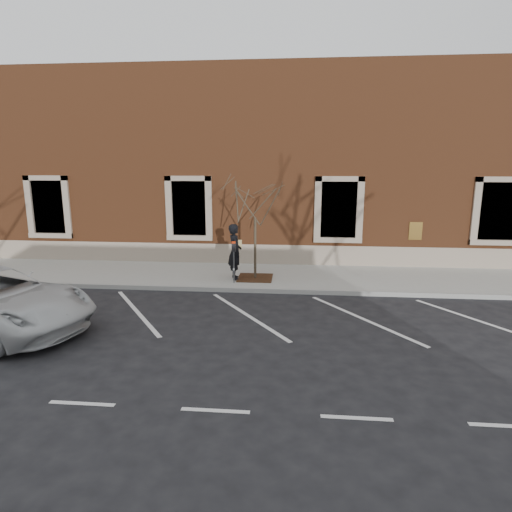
# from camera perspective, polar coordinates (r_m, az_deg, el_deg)

# --- Properties ---
(ground) EXTENTS (120.00, 120.00, 0.00)m
(ground) POSITION_cam_1_polar(r_m,az_deg,el_deg) (14.23, -0.22, -4.84)
(ground) COLOR #28282B
(ground) RESTS_ON ground
(sidewalk_near) EXTENTS (40.00, 3.50, 0.15)m
(sidewalk_near) POSITION_cam_1_polar(r_m,az_deg,el_deg) (15.89, 0.38, -2.74)
(sidewalk_near) COLOR #AEAEA4
(sidewalk_near) RESTS_ON ground
(curb_near) EXTENTS (40.00, 0.12, 0.15)m
(curb_near) POSITION_cam_1_polar(r_m,az_deg,el_deg) (14.16, -0.24, -4.61)
(curb_near) COLOR #9E9E99
(curb_near) RESTS_ON ground
(parking_stripes) EXTENTS (28.00, 4.40, 0.01)m
(parking_stripes) POSITION_cam_1_polar(r_m,az_deg,el_deg) (12.16, -1.23, -7.86)
(parking_stripes) COLOR silver
(parking_stripes) RESTS_ON ground
(building_civic) EXTENTS (40.00, 8.62, 8.00)m
(building_civic) POSITION_cam_1_polar(r_m,az_deg,el_deg) (21.33, 1.81, 11.72)
(building_civic) COLOR brown
(building_civic) RESTS_ON ground
(man) EXTENTS (0.66, 0.82, 1.97)m
(man) POSITION_cam_1_polar(r_m,az_deg,el_deg) (15.08, -2.83, 0.57)
(man) COLOR black
(man) RESTS_ON sidewalk_near
(parking_meter) EXTENTS (0.13, 0.10, 1.45)m
(parking_meter) POSITION_cam_1_polar(r_m,az_deg,el_deg) (14.55, -2.98, 0.24)
(parking_meter) COLOR #595B60
(parking_meter) RESTS_ON sidewalk_near
(tree_grate) EXTENTS (1.22, 1.22, 0.03)m
(tree_grate) POSITION_cam_1_polar(r_m,az_deg,el_deg) (15.36, -0.11, -2.92)
(tree_grate) COLOR #472716
(tree_grate) RESTS_ON sidewalk_near
(sapling) EXTENTS (2.39, 2.39, 3.99)m
(sapling) POSITION_cam_1_polar(r_m,az_deg,el_deg) (14.88, -0.12, 7.44)
(sapling) COLOR #433828
(sapling) RESTS_ON sidewalk_near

